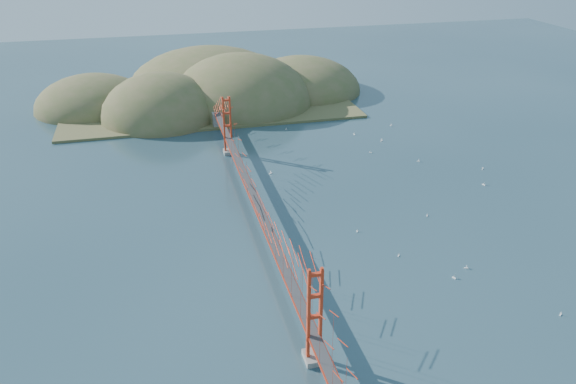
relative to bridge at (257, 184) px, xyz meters
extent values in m
plane|color=#284451|center=(0.00, -0.18, -7.01)|extent=(320.00, 320.00, 0.00)
cube|color=gray|center=(0.00, -30.18, -6.66)|extent=(2.00, 2.40, 0.70)
cube|color=gray|center=(0.00, 29.82, -6.66)|extent=(2.00, 2.40, 0.70)
cube|color=#AF2913|center=(0.00, -0.18, -3.71)|extent=(1.40, 92.00, 0.16)
cube|color=#AF2913|center=(0.00, -0.18, -3.91)|extent=(1.33, 92.00, 0.24)
cube|color=#38383A|center=(0.00, -0.18, -3.61)|extent=(1.19, 92.00, 0.03)
cube|color=gray|center=(0.00, 45.82, -5.36)|extent=(2.20, 2.60, 3.30)
cube|color=brown|center=(0.00, 63.82, -6.76)|extent=(70.00, 40.00, 0.60)
ellipsoid|color=brown|center=(-12.00, 55.82, -7.01)|extent=(28.00, 28.00, 21.00)
ellipsoid|color=brown|center=(8.00, 61.82, -7.01)|extent=(36.00, 36.00, 25.00)
ellipsoid|color=brown|center=(26.00, 69.82, -7.01)|extent=(32.00, 32.00, 18.00)
ellipsoid|color=brown|center=(-28.00, 67.82, -7.01)|extent=(28.00, 28.00, 16.00)
ellipsoid|color=brown|center=(2.00, 77.82, -7.01)|extent=(44.00, 44.00, 22.00)
cube|color=white|center=(41.52, 4.23, -6.94)|extent=(0.40, 0.66, 0.11)
cylinder|color=white|center=(41.52, 4.23, -6.60)|extent=(0.02, 0.02, 0.68)
cube|color=white|center=(14.08, -5.72, -6.95)|extent=(0.25, 0.52, 0.09)
cylinder|color=white|center=(14.08, -5.72, -6.68)|extent=(0.01, 0.01, 0.55)
cube|color=white|center=(17.32, -13.49, -6.95)|extent=(0.44, 0.51, 0.09)
cylinder|color=white|center=(17.32, -13.49, -6.67)|extent=(0.01, 0.01, 0.56)
cube|color=white|center=(6.00, 18.16, -6.94)|extent=(0.64, 0.43, 0.11)
cylinder|color=white|center=(6.00, 18.16, -6.61)|extent=(0.02, 0.02, 0.66)
cube|color=white|center=(24.94, -18.53, -6.95)|extent=(0.55, 0.36, 0.10)
cylinder|color=white|center=(24.94, -18.53, -6.66)|extent=(0.02, 0.02, 0.58)
cube|color=white|center=(38.18, 37.22, -6.95)|extent=(0.52, 0.20, 0.09)
cylinder|color=white|center=(38.18, 37.22, -6.67)|extent=(0.01, 0.01, 0.56)
cube|color=white|center=(45.04, 10.41, -6.95)|extent=(0.52, 0.47, 0.10)
cylinder|color=white|center=(45.04, 10.41, -6.66)|extent=(0.02, 0.02, 0.58)
cube|color=white|center=(22.20, -20.21, -6.95)|extent=(0.39, 0.58, 0.10)
cylinder|color=white|center=(22.20, -20.21, -6.64)|extent=(0.02, 0.02, 0.61)
cube|color=white|center=(30.70, -30.15, -6.96)|extent=(0.47, 0.40, 0.09)
cylinder|color=white|center=(30.70, -30.15, -6.70)|extent=(0.01, 0.01, 0.51)
cube|color=white|center=(26.56, -3.79, -6.95)|extent=(0.44, 0.54, 0.10)
cylinder|color=white|center=(26.56, -3.79, -6.66)|extent=(0.02, 0.02, 0.58)
cube|color=white|center=(32.32, 28.72, -6.94)|extent=(0.60, 0.50, 0.11)
cylinder|color=white|center=(32.32, 28.72, -6.62)|extent=(0.02, 0.02, 0.65)
cube|color=white|center=(27.66, 23.23, -6.95)|extent=(0.52, 0.44, 0.09)
cylinder|color=white|center=(27.66, 23.23, -6.67)|extent=(0.02, 0.02, 0.56)
cube|color=white|center=(28.14, 33.87, -6.95)|extent=(0.27, 0.58, 0.10)
cylinder|color=white|center=(28.14, 33.87, -6.64)|extent=(0.02, 0.02, 0.61)
cube|color=white|center=(35.03, 16.74, -6.95)|extent=(0.55, 0.33, 0.10)
cylinder|color=white|center=(35.03, 16.74, -6.66)|extent=(0.02, 0.02, 0.57)
cube|color=white|center=(14.51, 40.66, -6.96)|extent=(0.50, 0.27, 0.09)
cylinder|color=white|center=(14.51, 40.66, -6.70)|extent=(0.01, 0.01, 0.52)
camera|label=1|loc=(-13.81, -74.06, 35.72)|focal=35.00mm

